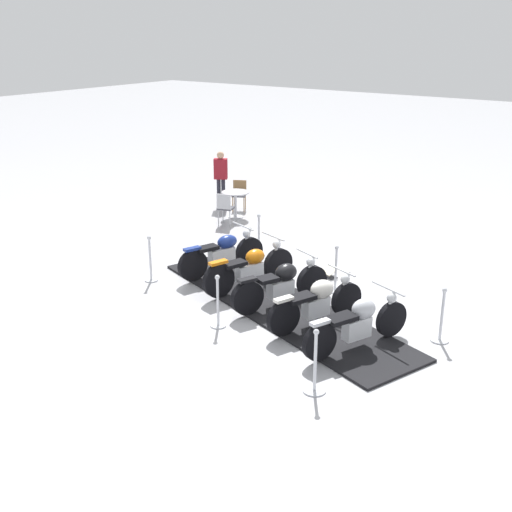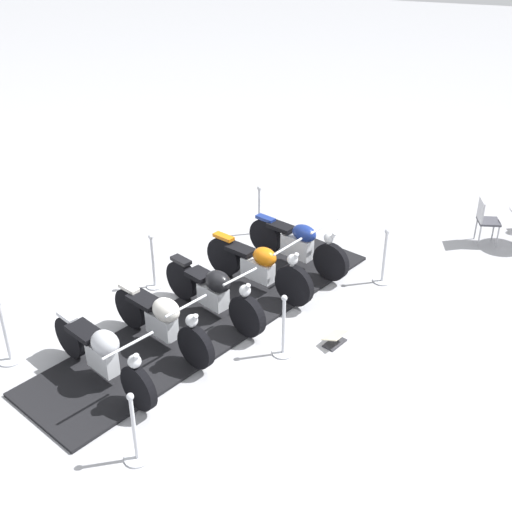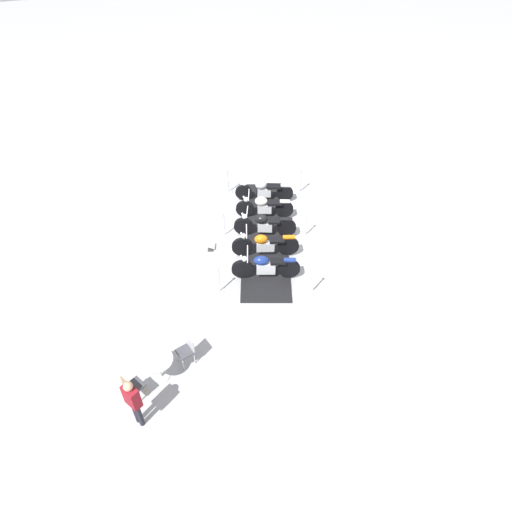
# 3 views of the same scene
# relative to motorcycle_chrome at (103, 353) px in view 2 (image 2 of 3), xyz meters

# --- Properties ---
(ground_plane) EXTENTS (80.00, 80.00, 0.00)m
(ground_plane) POSITION_rel_motorcycle_chrome_xyz_m (0.67, 2.04, -0.52)
(ground_plane) COLOR #B2B2B7
(display_platform) EXTENTS (3.62, 6.66, 0.05)m
(display_platform) POSITION_rel_motorcycle_chrome_xyz_m (0.67, 2.04, -0.49)
(display_platform) COLOR black
(display_platform) RESTS_ON ground_plane
(motorcycle_chrome) EXTENTS (2.15, 1.08, 0.95)m
(motorcycle_chrome) POSITION_rel_motorcycle_chrome_xyz_m (0.00, 0.00, 0.00)
(motorcycle_chrome) COLOR black
(motorcycle_chrome) RESTS_ON display_platform
(motorcycle_cream) EXTENTS (2.05, 0.98, 0.97)m
(motorcycle_cream) POSITION_rel_motorcycle_chrome_xyz_m (0.34, 1.02, -0.00)
(motorcycle_cream) COLOR black
(motorcycle_cream) RESTS_ON display_platform
(motorcycle_black) EXTENTS (2.10, 1.03, 0.99)m
(motorcycle_black) POSITION_rel_motorcycle_chrome_xyz_m (0.70, 2.03, -0.02)
(motorcycle_black) COLOR black
(motorcycle_black) RESTS_ON display_platform
(motorcycle_copper) EXTENTS (2.19, 0.93, 1.04)m
(motorcycle_copper) POSITION_rel_motorcycle_chrome_xyz_m (1.04, 3.05, -0.01)
(motorcycle_copper) COLOR black
(motorcycle_copper) RESTS_ON display_platform
(motorcycle_navy) EXTENTS (2.11, 0.96, 1.01)m
(motorcycle_navy) POSITION_rel_motorcycle_chrome_xyz_m (1.39, 4.07, -0.01)
(motorcycle_navy) COLOR black
(motorcycle_navy) RESTS_ON display_platform
(stanchion_left_mid) EXTENTS (0.30, 0.30, 1.02)m
(stanchion_left_mid) POSITION_rel_motorcycle_chrome_xyz_m (-0.70, 2.51, -0.17)
(stanchion_left_mid) COLOR silver
(stanchion_left_mid) RESTS_ON ground_plane
(stanchion_right_rear) EXTENTS (0.32, 0.32, 1.03)m
(stanchion_right_rear) POSITION_rel_motorcycle_chrome_xyz_m (2.93, 4.19, -0.18)
(stanchion_right_rear) COLOR silver
(stanchion_right_rear) RESTS_ON ground_plane
(stanchion_left_rear) EXTENTS (0.29, 0.29, 1.03)m
(stanchion_left_rear) POSITION_rel_motorcycle_chrome_xyz_m (0.20, 5.13, -0.15)
(stanchion_left_rear) COLOR silver
(stanchion_left_rear) RESTS_ON ground_plane
(stanchion_left_front) EXTENTS (0.36, 0.36, 1.05)m
(stanchion_left_front) POSITION_rel_motorcycle_chrome_xyz_m (-1.60, -0.10, -0.21)
(stanchion_left_front) COLOR silver
(stanchion_left_front) RESTS_ON ground_plane
(stanchion_right_front) EXTENTS (0.32, 0.32, 1.02)m
(stanchion_right_front) POSITION_rel_motorcycle_chrome_xyz_m (1.13, -1.04, -0.19)
(stanchion_right_front) COLOR silver
(stanchion_right_front) RESTS_ON ground_plane
(stanchion_right_mid) EXTENTS (0.32, 0.32, 1.02)m
(stanchion_right_mid) POSITION_rel_motorcycle_chrome_xyz_m (2.03, 1.57, -0.19)
(stanchion_right_mid) COLOR silver
(stanchion_right_mid) RESTS_ON ground_plane
(info_placard) EXTENTS (0.38, 0.43, 0.22)m
(info_placard) POSITION_rel_motorcycle_chrome_xyz_m (2.68, 2.09, -0.44)
(info_placard) COLOR #333338
(info_placard) RESTS_ON ground_plane
(cafe_chair_across_table) EXTENTS (0.50, 0.50, 0.91)m
(cafe_chair_across_table) POSITION_rel_motorcycle_chrome_xyz_m (4.41, 6.39, 0.01)
(cafe_chair_across_table) COLOR #B7B7BC
(cafe_chair_across_table) RESTS_ON ground_plane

